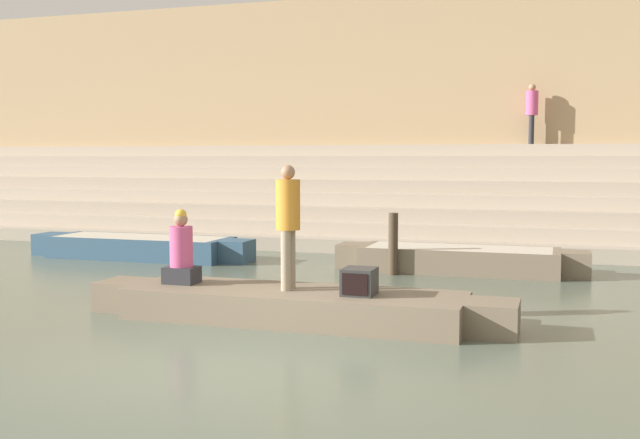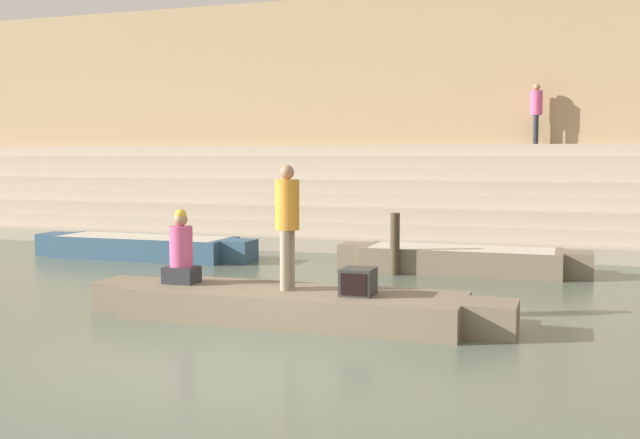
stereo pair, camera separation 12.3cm
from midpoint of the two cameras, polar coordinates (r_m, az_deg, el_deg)
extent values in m
plane|color=#566051|center=(8.48, -6.23, -10.92)|extent=(120.00, 120.00, 0.00)
cube|color=tan|center=(20.12, 8.54, -1.37)|extent=(36.00, 5.56, 0.33)
cube|color=#B2A28D|center=(20.43, 8.72, -0.34)|extent=(36.00, 4.86, 0.33)
cube|color=tan|center=(20.74, 8.90, 0.66)|extent=(36.00, 4.17, 0.33)
cube|color=#B2A28D|center=(21.06, 9.07, 1.63)|extent=(36.00, 3.47, 0.33)
cube|color=tan|center=(21.39, 9.23, 2.57)|extent=(36.00, 2.78, 0.33)
cube|color=#B2A28D|center=(21.72, 9.39, 3.48)|extent=(36.00, 2.08, 0.33)
cube|color=tan|center=(22.06, 9.54, 4.36)|extent=(36.00, 1.39, 0.33)
cube|color=#B2A28D|center=(22.41, 9.69, 5.22)|extent=(36.00, 0.69, 0.33)
cube|color=tan|center=(23.38, 10.09, 7.92)|extent=(34.20, 1.20, 7.23)
cube|color=brown|center=(22.82, 9.74, -0.33)|extent=(34.20, 0.12, 0.60)
cube|color=#756651|center=(10.58, -1.74, -6.55)|extent=(4.79, 1.39, 0.43)
cube|color=tan|center=(10.54, -1.74, -5.53)|extent=(4.41, 1.29, 0.05)
cube|color=#756651|center=(9.99, 13.26, -7.35)|extent=(0.67, 0.77, 0.43)
cube|color=#756651|center=(11.78, -14.36, -5.53)|extent=(0.67, 0.77, 0.43)
cylinder|color=olive|center=(11.54, -3.73, -5.02)|extent=(2.98, 0.04, 0.04)
cylinder|color=gray|center=(10.62, -1.99, -3.01)|extent=(0.14, 0.14, 0.85)
cylinder|color=gray|center=(10.44, -2.35, -3.14)|extent=(0.14, 0.14, 0.85)
cylinder|color=orange|center=(10.45, -2.18, 1.14)|extent=(0.34, 0.34, 0.70)
sphere|color=#9E7556|center=(10.43, -2.19, 3.62)|extent=(0.20, 0.20, 0.20)
cube|color=#28282D|center=(11.27, -10.19, -4.17)|extent=(0.48, 0.37, 0.25)
cylinder|color=#C64C7F|center=(11.22, -10.23, -2.03)|extent=(0.34, 0.34, 0.60)
sphere|color=#9E7556|center=(11.18, -10.26, 0.00)|extent=(0.20, 0.20, 0.20)
sphere|color=gold|center=(11.17, -10.26, 0.36)|extent=(0.17, 0.17, 0.17)
cube|color=#2D2D2D|center=(10.15, 3.28, -4.74)|extent=(0.43, 0.46, 0.37)
cube|color=black|center=(9.92, 2.92, -4.96)|extent=(0.35, 0.02, 0.29)
cube|color=#33516B|center=(17.55, -13.11, -2.06)|extent=(4.22, 1.34, 0.49)
cube|color=beige|center=(17.53, -13.13, -1.34)|extent=(3.88, 1.24, 0.05)
cube|color=#33516B|center=(16.43, -5.94, -2.42)|extent=(0.59, 0.74, 0.49)
cube|color=#33516B|center=(18.92, -19.34, -1.72)|extent=(0.59, 0.74, 0.49)
cube|color=#756651|center=(15.24, 10.93, -3.04)|extent=(3.89, 1.34, 0.49)
cube|color=beige|center=(15.22, 10.94, -2.22)|extent=(3.58, 1.24, 0.05)
cube|color=#756651|center=(15.12, 19.31, -3.29)|extent=(0.54, 0.74, 0.49)
cube|color=#756651|center=(15.68, 2.86, -2.74)|extent=(0.54, 0.74, 0.49)
cylinder|color=#473828|center=(14.66, 5.96, -1.87)|extent=(0.19, 0.19, 1.21)
cylinder|color=#28282D|center=(22.27, 16.28, 6.58)|extent=(0.14, 0.14, 0.82)
cylinder|color=#28282D|center=(22.08, 16.26, 6.60)|extent=(0.14, 0.14, 0.82)
cylinder|color=#C64C7F|center=(22.21, 16.31, 8.53)|extent=(0.34, 0.34, 0.68)
sphere|color=#9E7556|center=(22.25, 16.34, 9.65)|extent=(0.19, 0.19, 0.19)
camera|label=1|loc=(0.06, -89.69, 0.03)|focal=42.00mm
camera|label=2|loc=(0.06, 90.31, -0.03)|focal=42.00mm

